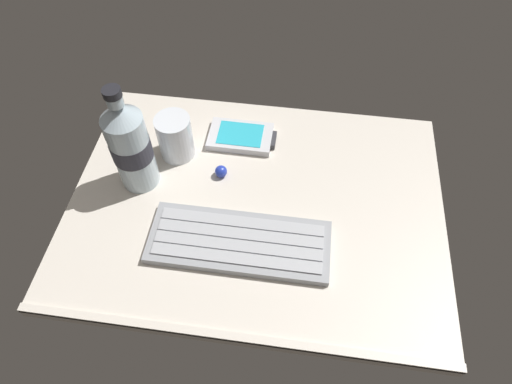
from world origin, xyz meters
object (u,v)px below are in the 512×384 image
object	(u,v)px
trackball_mouse	(221,171)
keyboard	(239,242)
water_bottle	(130,145)
handheld_device	(241,137)
juice_cup	(175,138)

from	to	relation	value
trackball_mouse	keyboard	bearing A→B (deg)	-68.05
water_bottle	trackball_mouse	xyz separation A→B (cm)	(14.00, 2.80, -7.91)
handheld_device	juice_cup	world-z (taller)	juice_cup
trackball_mouse	handheld_device	bearing A→B (deg)	76.40
keyboard	juice_cup	bearing A→B (deg)	129.00
water_bottle	trackball_mouse	bearing A→B (deg)	11.29
keyboard	water_bottle	size ratio (longest dim) A/B	1.40
juice_cup	keyboard	bearing A→B (deg)	-51.00
keyboard	juice_cup	world-z (taller)	juice_cup
keyboard	water_bottle	xyz separation A→B (cm)	(-19.46, 10.76, 8.20)
keyboard	juice_cup	xyz separation A→B (cm)	(-14.42, 17.81, 3.10)
keyboard	handheld_device	world-z (taller)	keyboard
juice_cup	water_bottle	bearing A→B (deg)	-125.56
handheld_device	keyboard	bearing A→B (deg)	-81.87
keyboard	water_bottle	world-z (taller)	water_bottle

